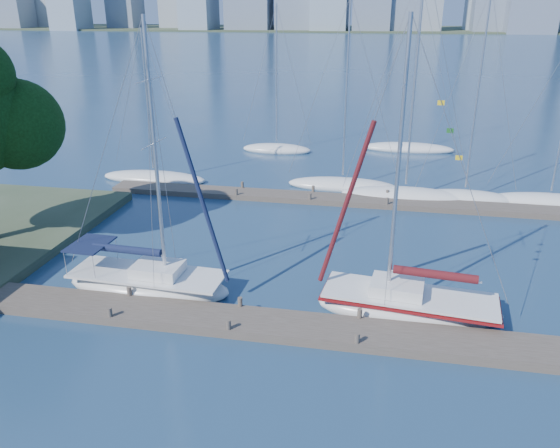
# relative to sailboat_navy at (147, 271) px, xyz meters

# --- Properties ---
(ground) EXTENTS (700.00, 700.00, 0.00)m
(ground) POSITION_rel_sailboat_navy_xyz_m (4.66, -2.14, -1.03)
(ground) COLOR navy
(ground) RESTS_ON ground
(near_dock) EXTENTS (26.00, 2.00, 0.40)m
(near_dock) POSITION_rel_sailboat_navy_xyz_m (4.66, -2.14, -0.83)
(near_dock) COLOR #493F36
(near_dock) RESTS_ON ground
(far_dock) EXTENTS (30.00, 1.80, 0.36)m
(far_dock) POSITION_rel_sailboat_navy_xyz_m (6.66, 13.86, -0.85)
(far_dock) COLOR #493F36
(far_dock) RESTS_ON ground
(far_shore) EXTENTS (800.00, 100.00, 1.50)m
(far_shore) POSITION_rel_sailboat_navy_xyz_m (4.66, 317.86, -1.03)
(far_shore) COLOR #38472D
(far_shore) RESTS_ON ground
(sailboat_navy) EXTENTS (7.75, 2.84, 12.43)m
(sailboat_navy) POSITION_rel_sailboat_navy_xyz_m (0.00, 0.00, 0.00)
(sailboat_navy) COLOR white
(sailboat_navy) RESTS_ON ground
(sailboat_maroon) EXTENTS (7.95, 3.36, 12.54)m
(sailboat_maroon) POSITION_rel_sailboat_navy_xyz_m (11.63, 0.19, -0.00)
(sailboat_maroon) COLOR white
(sailboat_maroon) RESTS_ON ground
(bg_boat_0) EXTENTS (8.25, 4.95, 11.20)m
(bg_boat_0) POSITION_rel_sailboat_navy_xyz_m (-6.56, 16.14, -0.79)
(bg_boat_0) COLOR white
(bg_boat_0) RESTS_ON ground
(bg_boat_2) EXTENTS (7.96, 2.58, 13.18)m
(bg_boat_2) POSITION_rel_sailboat_navy_xyz_m (7.48, 16.97, -0.77)
(bg_boat_2) COLOR white
(bg_boat_2) RESTS_ON ground
(bg_boat_3) EXTENTS (8.92, 4.57, 15.43)m
(bg_boat_3) POSITION_rel_sailboat_navy_xyz_m (11.85, 15.37, -0.74)
(bg_boat_3) COLOR white
(bg_boat_3) RESTS_ON ground
(bg_boat_4) EXTENTS (6.81, 2.87, 13.60)m
(bg_boat_4) POSITION_rel_sailboat_navy_xyz_m (15.76, 15.73, -0.76)
(bg_boat_4) COLOR white
(bg_boat_4) RESTS_ON ground
(bg_boat_5) EXTENTS (8.21, 4.58, 11.72)m
(bg_boat_5) POSITION_rel_sailboat_navy_xyz_m (21.18, 15.96, -0.78)
(bg_boat_5) COLOR white
(bg_boat_5) RESTS_ON ground
(bg_boat_6) EXTENTS (6.26, 2.24, 12.78)m
(bg_boat_6) POSITION_rel_sailboat_navy_xyz_m (0.79, 26.56, -0.76)
(bg_boat_6) COLOR white
(bg_boat_6) RESTS_ON ground
(bg_boat_7) EXTENTS (8.25, 2.54, 14.07)m
(bg_boat_7) POSITION_rel_sailboat_navy_xyz_m (12.45, 29.14, -0.76)
(bg_boat_7) COLOR white
(bg_boat_7) RESTS_ON ground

